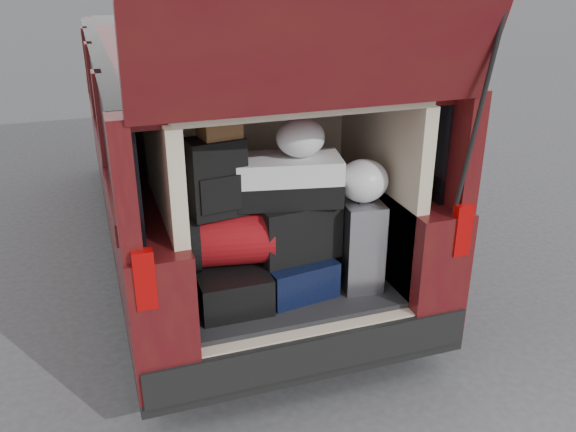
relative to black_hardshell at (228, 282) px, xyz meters
name	(u,v)px	position (x,y,z in m)	size (l,w,h in m)	color
ground	(294,376)	(0.36, -0.14, -0.66)	(80.00, 80.00, 0.00)	#3A3A3C
minivan	(220,151)	(0.36, 1.71, 0.25)	(1.90, 5.35, 2.77)	black
load_floor	(280,315)	(0.36, 0.13, -0.39)	(1.24, 1.05, 0.55)	black
black_hardshell	(228,282)	(0.00, 0.00, 0.00)	(0.40, 0.55, 0.22)	black
navy_hardshell	(290,270)	(0.39, 0.02, 0.00)	(0.41, 0.51, 0.22)	black
silver_roller	(358,241)	(0.79, -0.06, 0.16)	(0.23, 0.36, 0.55)	white
red_duffel	(230,238)	(0.03, 0.02, 0.27)	(0.48, 0.32, 0.32)	maroon
black_soft_case	(297,229)	(0.42, 0.00, 0.28)	(0.47, 0.28, 0.33)	black
backpack	(216,177)	(-0.04, 0.02, 0.64)	(0.30, 0.18, 0.44)	black
twotone_duffel	(288,180)	(0.38, 0.03, 0.58)	(0.60, 0.31, 0.27)	white
grocery_sack_lower	(219,120)	(0.00, 0.04, 0.95)	(0.21, 0.17, 0.19)	brown
plastic_bag_center	(301,138)	(0.45, 0.02, 0.82)	(0.27, 0.26, 0.22)	white
plastic_bag_right	(364,181)	(0.80, -0.09, 0.56)	(0.29, 0.27, 0.25)	white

